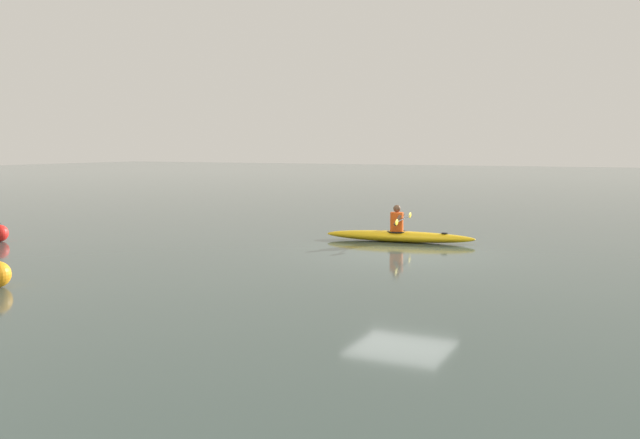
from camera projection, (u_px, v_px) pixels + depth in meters
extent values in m
plane|color=#384742|center=(403.00, 254.00, 16.87)|extent=(160.00, 160.00, 0.00)
ellipsoid|color=#EAB214|center=(399.00, 236.00, 18.96)|extent=(4.38, 1.21, 0.31)
torus|color=black|center=(397.00, 232.00, 18.96)|extent=(0.63, 0.63, 0.04)
cylinder|color=black|center=(445.00, 233.00, 18.54)|extent=(0.18, 0.18, 0.02)
cylinder|color=#E04C14|center=(397.00, 222.00, 18.93)|extent=(0.38, 0.38, 0.54)
sphere|color=brown|center=(397.00, 209.00, 18.89)|extent=(0.21, 0.21, 0.21)
cylinder|color=black|center=(404.00, 219.00, 18.86)|extent=(0.31, 1.99, 0.03)
ellipsoid|color=gold|center=(410.00, 215.00, 19.81)|extent=(0.09, 0.40, 0.17)
ellipsoid|color=gold|center=(397.00, 222.00, 17.91)|extent=(0.09, 0.40, 0.17)
cylinder|color=brown|center=(402.00, 218.00, 19.17)|extent=(0.24, 0.26, 0.34)
cylinder|color=brown|center=(398.00, 220.00, 18.63)|extent=(0.20, 0.29, 0.34)
sphere|color=red|center=(0.00, 233.00, 18.99)|extent=(0.49, 0.49, 0.49)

